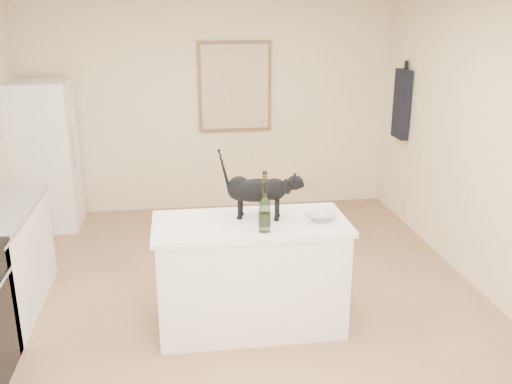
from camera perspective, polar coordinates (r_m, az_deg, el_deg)
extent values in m
plane|color=#AA7A5A|center=(4.85, -2.05, -12.22)|extent=(5.50, 5.50, 0.00)
plane|color=beige|center=(7.02, -4.64, 8.61)|extent=(4.50, 0.00, 4.50)
plane|color=beige|center=(5.08, 23.92, 3.49)|extent=(0.00, 5.50, 5.50)
cube|color=white|center=(4.48, -0.55, -8.65)|extent=(1.44, 0.67, 0.86)
cube|color=white|center=(4.29, -0.57, -3.28)|extent=(1.50, 0.70, 0.04)
cube|color=white|center=(6.88, -20.77, 3.46)|extent=(0.68, 0.68, 1.70)
cube|color=brown|center=(6.98, -2.17, 10.68)|extent=(0.90, 0.03, 1.10)
cube|color=beige|center=(6.96, -2.16, 10.66)|extent=(0.82, 0.00, 1.02)
cube|color=black|center=(6.83, 14.65, 8.67)|extent=(0.08, 0.34, 0.80)
cylinder|color=#3B5F26|center=(4.03, 0.89, -1.38)|extent=(0.10, 0.10, 0.40)
imported|color=silver|center=(4.31, 6.61, -2.66)|extent=(0.26, 0.26, 0.05)
cube|color=silver|center=(6.69, -18.34, 7.24)|extent=(0.05, 0.12, 0.16)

